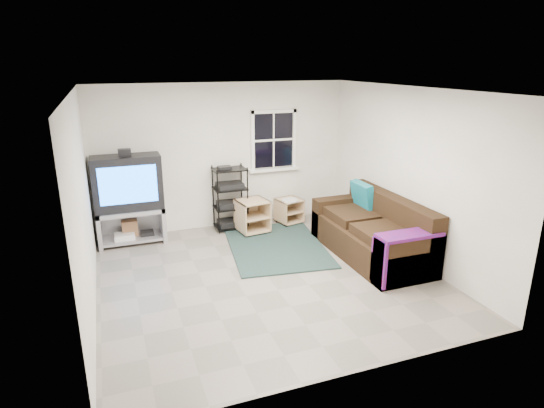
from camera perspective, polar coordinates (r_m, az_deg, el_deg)
name	(u,v)px	position (r m, az deg, el deg)	size (l,w,h in m)	color
room	(274,144)	(8.48, 0.20, 7.55)	(4.60, 4.62, 4.60)	gray
tv_unit	(128,192)	(7.85, -17.58, 1.41)	(1.09, 0.55, 1.60)	#9F9FA7
av_rack	(230,202)	(8.26, -5.25, 0.26)	(0.58, 0.42, 1.17)	black
side_table_left	(251,215)	(8.13, -2.61, -1.35)	(0.58, 0.58, 0.60)	tan
side_table_right	(288,209)	(8.58, 2.05, -0.63)	(0.51, 0.51, 0.50)	tan
sofa	(373,233)	(7.31, 12.57, -3.63)	(1.00, 2.25, 1.03)	black
shag_rug	(276,246)	(7.56, 0.55, -5.31)	(1.50, 2.07, 0.02)	black
paper_bag	(130,231)	(8.12, -17.37, -3.20)	(0.26, 0.17, 0.37)	#8F6440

